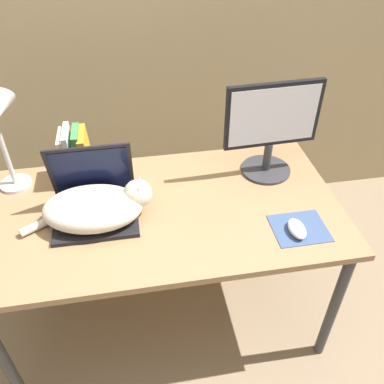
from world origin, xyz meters
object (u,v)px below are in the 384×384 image
object	(u,v)px
webcam	(116,157)
desk_lamp	(3,125)
cat	(97,207)
external_monitor	(272,127)
computer_mouse	(297,229)
laptop	(95,202)
book_row	(76,156)

from	to	relation	value
webcam	desk_lamp	bearing A→B (deg)	-166.53
cat	desk_lamp	xyz separation A→B (m)	(-0.32, 0.26, 0.24)
external_monitor	desk_lamp	bearing A→B (deg)	177.10
computer_mouse	webcam	bearing A→B (deg)	140.01
laptop	desk_lamp	world-z (taller)	desk_lamp
external_monitor	desk_lamp	size ratio (longest dim) A/B	0.92
webcam	computer_mouse	bearing A→B (deg)	-39.99
book_row	webcam	size ratio (longest dim) A/B	3.07
computer_mouse	desk_lamp	distance (m)	1.18
external_monitor	webcam	size ratio (longest dim) A/B	5.29
laptop	cat	world-z (taller)	laptop
cat	desk_lamp	size ratio (longest dim) A/B	1.10
external_monitor	laptop	bearing A→B (deg)	-168.22
cat	external_monitor	world-z (taller)	external_monitor
cat	desk_lamp	distance (m)	0.48
desk_lamp	cat	bearing A→B (deg)	-38.84
cat	book_row	bearing A→B (deg)	105.72
laptop	desk_lamp	size ratio (longest dim) A/B	0.70
laptop	book_row	size ratio (longest dim) A/B	1.31
book_row	desk_lamp	size ratio (longest dim) A/B	0.53
external_monitor	book_row	bearing A→B (deg)	173.93
desk_lamp	computer_mouse	bearing A→B (deg)	-23.37
laptop	webcam	xyz separation A→B (m)	(0.09, 0.31, -0.00)
book_row	desk_lamp	distance (m)	0.31
book_row	external_monitor	bearing A→B (deg)	-6.07
laptop	computer_mouse	world-z (taller)	laptop
laptop	webcam	bearing A→B (deg)	73.91
computer_mouse	webcam	size ratio (longest dim) A/B	1.37
cat	computer_mouse	size ratio (longest dim) A/B	4.66
external_monitor	computer_mouse	world-z (taller)	external_monitor
laptop	book_row	xyz separation A→B (m)	(-0.07, 0.24, 0.06)
cat	external_monitor	distance (m)	0.78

